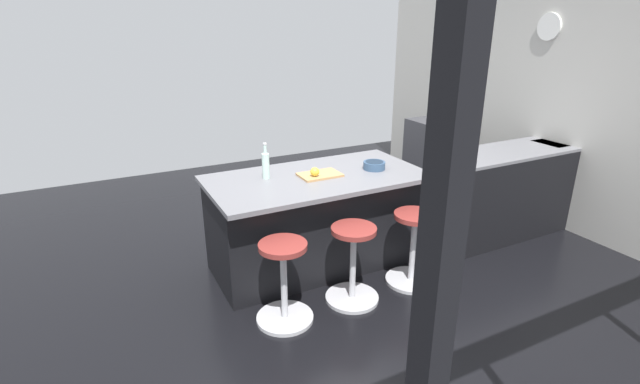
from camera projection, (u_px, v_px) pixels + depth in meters
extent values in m
plane|color=black|center=(325.00, 268.00, 4.30)|extent=(7.37, 7.37, 0.00)
cube|color=beige|center=(553.00, 102.00, 5.03)|extent=(0.12, 5.67, 2.67)
cylinder|color=white|center=(549.00, 27.00, 4.85)|extent=(0.03, 0.28, 0.28)
cube|color=black|center=(531.00, 187.00, 5.05)|extent=(2.54, 0.60, 0.89)
cube|color=slate|center=(538.00, 147.00, 4.89)|extent=(2.54, 0.60, 0.03)
cube|color=#38383D|center=(557.00, 147.00, 5.04)|extent=(0.44, 0.36, 0.12)
cylinder|color=#B7B7BC|center=(548.00, 126.00, 5.10)|extent=(0.02, 0.02, 0.28)
cube|color=#38383D|center=(433.00, 152.00, 6.40)|extent=(0.60, 0.60, 0.89)
cube|color=black|center=(448.00, 161.00, 6.16)|extent=(0.44, 0.01, 0.32)
cube|color=black|center=(315.00, 222.00, 4.23)|extent=(1.85, 0.80, 0.85)
cube|color=slate|center=(317.00, 178.00, 4.04)|extent=(1.91, 1.00, 0.04)
cylinder|color=#B7B7BC|center=(410.00, 280.00, 4.07)|extent=(0.44, 0.44, 0.03)
cylinder|color=#B7B7BC|center=(413.00, 250.00, 3.96)|extent=(0.05, 0.05, 0.59)
cylinder|color=maroon|center=(415.00, 216.00, 3.85)|extent=(0.36, 0.36, 0.04)
cylinder|color=#B7B7BC|center=(352.00, 298.00, 3.81)|extent=(0.44, 0.44, 0.03)
cylinder|color=#B7B7BC|center=(353.00, 266.00, 3.71)|extent=(0.05, 0.05, 0.59)
cylinder|color=maroon|center=(354.00, 230.00, 3.60)|extent=(0.36, 0.36, 0.04)
cylinder|color=#B7B7BC|center=(285.00, 318.00, 3.56)|extent=(0.44, 0.44, 0.03)
cylinder|color=#B7B7BC|center=(284.00, 284.00, 3.45)|extent=(0.05, 0.05, 0.59)
cylinder|color=maroon|center=(283.00, 246.00, 3.34)|extent=(0.36, 0.36, 0.04)
cube|color=tan|center=(320.00, 175.00, 4.03)|extent=(0.36, 0.24, 0.02)
sphere|color=gold|center=(315.00, 172.00, 3.95)|extent=(0.08, 0.08, 0.08)
cylinder|color=silver|center=(266.00, 166.00, 3.93)|extent=(0.06, 0.06, 0.22)
cylinder|color=silver|center=(265.00, 149.00, 3.88)|extent=(0.03, 0.03, 0.08)
cylinder|color=#B7B7BC|center=(265.00, 144.00, 3.86)|extent=(0.03, 0.03, 0.02)
cylinder|color=#334C6B|center=(374.00, 165.00, 4.20)|extent=(0.20, 0.20, 0.07)
cylinder|color=#192635|center=(374.00, 164.00, 4.20)|extent=(0.16, 0.16, 0.04)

